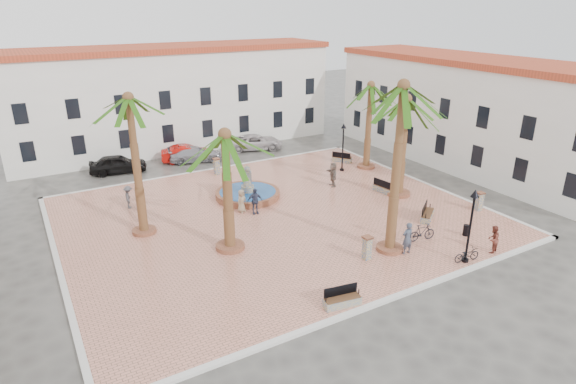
# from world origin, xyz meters

# --- Properties ---
(ground) EXTENTS (120.00, 120.00, 0.00)m
(ground) POSITION_xyz_m (0.00, 0.00, 0.00)
(ground) COLOR #56544F
(ground) RESTS_ON ground
(plaza) EXTENTS (26.00, 22.00, 0.15)m
(plaza) POSITION_xyz_m (0.00, 0.00, 0.07)
(plaza) COLOR tan
(plaza) RESTS_ON ground
(kerb_n) EXTENTS (26.30, 0.30, 0.16)m
(kerb_n) POSITION_xyz_m (0.00, 11.00, 0.08)
(kerb_n) COLOR silver
(kerb_n) RESTS_ON ground
(kerb_s) EXTENTS (26.30, 0.30, 0.16)m
(kerb_s) POSITION_xyz_m (0.00, -11.00, 0.08)
(kerb_s) COLOR silver
(kerb_s) RESTS_ON ground
(kerb_e) EXTENTS (0.30, 22.30, 0.16)m
(kerb_e) POSITION_xyz_m (13.00, 0.00, 0.08)
(kerb_e) COLOR silver
(kerb_e) RESTS_ON ground
(kerb_w) EXTENTS (0.30, 22.30, 0.16)m
(kerb_w) POSITION_xyz_m (-13.00, 0.00, 0.08)
(kerb_w) COLOR silver
(kerb_w) RESTS_ON ground
(building_north) EXTENTS (30.40, 7.40, 9.50)m
(building_north) POSITION_xyz_m (-0.00, 19.99, 4.77)
(building_north) COLOR white
(building_north) RESTS_ON ground
(building_east) EXTENTS (7.40, 26.40, 9.00)m
(building_east) POSITION_xyz_m (19.99, 2.00, 4.52)
(building_east) COLOR white
(building_east) RESTS_ON ground
(fountain) EXTENTS (4.57, 4.57, 2.36)m
(fountain) POSITION_xyz_m (-0.13, 3.79, 0.47)
(fountain) COLOR #99583C
(fountain) RESTS_ON plaza
(palm_nw) EXTENTS (4.64, 4.64, 8.47)m
(palm_nw) POSITION_xyz_m (-8.02, 1.76, 7.46)
(palm_nw) COLOR #99583C
(palm_nw) RESTS_ON plaza
(palm_sw) EXTENTS (5.29, 5.29, 6.97)m
(palm_sw) POSITION_xyz_m (-4.34, -2.71, 5.92)
(palm_sw) COLOR #99583C
(palm_sw) RESTS_ON plaza
(palm_s) EXTENTS (4.83, 4.83, 9.48)m
(palm_s) POSITION_xyz_m (3.33, -7.37, 8.39)
(palm_s) COLOR #99583C
(palm_s) RESTS_ON plaza
(palm_e) EXTENTS (5.42, 5.42, 7.31)m
(palm_e) POSITION_xyz_m (9.50, -1.25, 6.22)
(palm_e) COLOR #99583C
(palm_e) RESTS_ON plaza
(palm_ne) EXTENTS (4.73, 4.73, 7.23)m
(palm_ne) POSITION_xyz_m (11.43, 4.85, 6.27)
(palm_ne) COLOR #99583C
(palm_ne) RESTS_ON plaza
(bench_s) EXTENTS (1.83, 0.82, 0.93)m
(bench_s) POSITION_xyz_m (-2.15, -10.38, 0.41)
(bench_s) COLOR gray
(bench_s) RESTS_ON plaza
(bench_se) EXTENTS (1.86, 1.57, 0.99)m
(bench_se) POSITION_xyz_m (8.19, -5.39, 0.43)
(bench_se) COLOR gray
(bench_se) RESTS_ON plaza
(bench_e) EXTENTS (0.83, 1.94, 0.99)m
(bench_e) POSITION_xyz_m (8.91, -0.43, 0.43)
(bench_e) COLOR gray
(bench_e) RESTS_ON plaza
(bench_ne) EXTENTS (1.42, 1.72, 0.91)m
(bench_ne) POSITION_xyz_m (10.53, 7.08, 0.41)
(bench_ne) COLOR gray
(bench_ne) RESTS_ON plaza
(lamppost_s) EXTENTS (0.45, 0.45, 4.14)m
(lamppost_s) POSITION_xyz_m (5.96, -10.40, 2.96)
(lamppost_s) COLOR black
(lamppost_s) RESTS_ON plaza
(lamppost_e) EXTENTS (0.43, 0.43, 3.98)m
(lamppost_e) POSITION_xyz_m (9.17, 5.19, 2.84)
(lamppost_e) COLOR black
(lamppost_e) RESTS_ON plaza
(bollard_se) EXTENTS (0.49, 0.49, 1.34)m
(bollard_se) POSITION_xyz_m (1.55, -7.53, 0.85)
(bollard_se) COLOR gray
(bollard_se) RESTS_ON plaza
(bollard_n) EXTENTS (0.51, 0.51, 1.35)m
(bollard_n) POSITION_xyz_m (-0.14, 9.53, 0.85)
(bollard_n) COLOR gray
(bollard_n) RESTS_ON plaza
(bollard_e) EXTENTS (0.52, 0.52, 1.28)m
(bollard_e) POSITION_xyz_m (12.23, -6.07, 0.82)
(bollard_e) COLOR gray
(bollard_e) RESTS_ON plaza
(litter_bin) EXTENTS (0.34, 0.34, 0.67)m
(litter_bin) POSITION_xyz_m (8.48, -8.24, 0.48)
(litter_bin) COLOR black
(litter_bin) RESTS_ON plaza
(cyclist_a) EXTENTS (0.70, 0.48, 1.85)m
(cyclist_a) POSITION_xyz_m (3.85, -8.13, 1.07)
(cyclist_a) COLOR #3C4556
(cyclist_a) RESTS_ON plaza
(bicycle_a) EXTENTS (1.60, 0.79, 0.80)m
(bicycle_a) POSITION_xyz_m (6.03, -10.40, 0.55)
(bicycle_a) COLOR black
(bicycle_a) RESTS_ON plaza
(cyclist_b) EXTENTS (0.92, 0.81, 1.59)m
(cyclist_b) POSITION_xyz_m (8.05, -10.40, 0.94)
(cyclist_b) COLOR brown
(cyclist_b) RESTS_ON plaza
(bicycle_b) EXTENTS (1.76, 0.80, 1.02)m
(bicycle_b) POSITION_xyz_m (5.70, -7.41, 0.66)
(bicycle_b) COLOR black
(bicycle_b) RESTS_ON plaza
(pedestrian_fountain_a) EXTENTS (0.89, 0.75, 1.55)m
(pedestrian_fountain_a) POSITION_xyz_m (-1.59, 1.63, 0.93)
(pedestrian_fountain_a) COLOR tan
(pedestrian_fountain_a) RESTS_ON plaza
(pedestrian_fountain_b) EXTENTS (1.08, 0.59, 1.75)m
(pedestrian_fountain_b) POSITION_xyz_m (-0.96, 0.95, 1.02)
(pedestrian_fountain_b) COLOR #343C58
(pedestrian_fountain_b) RESTS_ON plaza
(pedestrian_north) EXTENTS (0.79, 1.12, 1.57)m
(pedestrian_north) POSITION_xyz_m (-7.90, 6.02, 0.93)
(pedestrian_north) COLOR #4E4D53
(pedestrian_north) RESTS_ON plaza
(pedestrian_east) EXTENTS (1.01, 1.80, 1.85)m
(pedestrian_east) POSITION_xyz_m (6.44, 2.64, 1.07)
(pedestrian_east) COLOR #6E5F54
(pedestrian_east) RESTS_ON plaza
(car_black) EXTENTS (4.76, 2.62, 1.53)m
(car_black) POSITION_xyz_m (-6.88, 14.33, 0.77)
(car_black) COLOR black
(car_black) RESTS_ON ground
(car_red) EXTENTS (4.70, 2.61, 1.47)m
(car_red) POSITION_xyz_m (-0.93, 14.47, 0.73)
(car_red) COLOR #B9100B
(car_red) RESTS_ON ground
(car_silver) EXTENTS (4.99, 2.97, 1.36)m
(car_silver) POSITION_xyz_m (-0.32, 14.05, 0.68)
(car_silver) COLOR #9E9CA5
(car_silver) RESTS_ON ground
(car_white) EXTENTS (5.59, 3.91, 1.42)m
(car_white) POSITION_xyz_m (6.06, 14.87, 0.71)
(car_white) COLOR silver
(car_white) RESTS_ON ground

